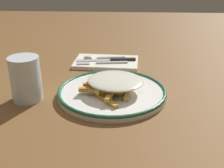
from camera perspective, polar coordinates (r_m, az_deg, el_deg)
name	(u,v)px	position (r m, az deg, el deg)	size (l,w,h in m)	color
ground_plane	(112,95)	(0.80, 0.00, -2.25)	(2.60, 2.60, 0.00)	brown
plate	(112,92)	(0.80, 0.00, -1.59)	(0.30, 0.30, 0.02)	white
fries_heap	(114,83)	(0.78, 0.39, 0.24)	(0.21, 0.20, 0.04)	gold
napkin	(106,62)	(1.04, -1.14, 4.33)	(0.14, 0.22, 0.01)	silver
fork	(102,63)	(1.01, -1.96, 4.22)	(0.04, 0.18, 0.01)	silver
knife	(112,60)	(1.03, -0.10, 4.81)	(0.04, 0.21, 0.01)	black
spoon	(97,57)	(1.06, -2.93, 5.29)	(0.03, 0.15, 0.01)	silver
water_glass	(26,79)	(0.79, -16.67, 0.98)	(0.08, 0.08, 0.12)	silver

